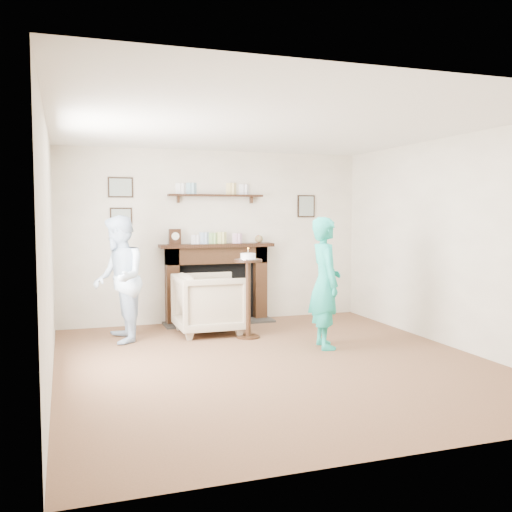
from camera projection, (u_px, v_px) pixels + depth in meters
The scene contains 6 objects.
ground at pixel (274, 362), 6.12m from camera, with size 5.00×5.00×0.00m, color brown.
room_shell at pixel (254, 211), 6.65m from camera, with size 4.54×5.02×2.52m.
armchair at pixel (210, 333), 7.58m from camera, with size 0.85×0.88×0.80m, color #BEA88D.
man at pixel (120, 342), 7.07m from camera, with size 0.76×0.59×1.57m, color #AAB5D5.
woman at pixel (325, 347), 6.79m from camera, with size 0.56×0.37×1.55m, color teal.
pedestal_table at pixel (248, 282), 7.26m from camera, with size 0.36×0.36×1.16m.
Camera 1 is at (-2.12, -5.63, 1.60)m, focal length 40.00 mm.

